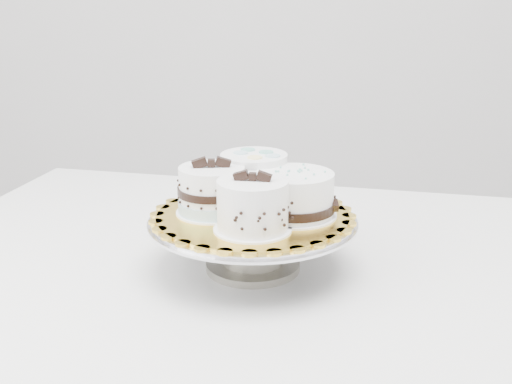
{
  "coord_description": "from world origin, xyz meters",
  "views": [
    {
      "loc": [
        0.1,
        -0.89,
        1.18
      ],
      "look_at": [
        0.08,
        0.05,
        0.89
      ],
      "focal_mm": 45.0,
      "sensor_mm": 36.0,
      "label": 1
    }
  ],
  "objects_px": {
    "table": "(279,297)",
    "cake_board": "(253,215)",
    "cake_swirl": "(253,207)",
    "cake_dots": "(254,177)",
    "cake_banded": "(212,192)",
    "cake_ribbon": "(295,196)",
    "cake_stand": "(253,233)"
  },
  "relations": [
    {
      "from": "table",
      "to": "cake_banded",
      "type": "xyz_separation_m",
      "value": [
        -0.11,
        -0.03,
        0.2
      ]
    },
    {
      "from": "table",
      "to": "cake_ribbon",
      "type": "distance_m",
      "value": 0.2
    },
    {
      "from": "cake_stand",
      "to": "cake_board",
      "type": "xyz_separation_m",
      "value": [
        0.0,
        0.0,
        0.03
      ]
    },
    {
      "from": "cake_swirl",
      "to": "cake_stand",
      "type": "bearing_deg",
      "value": 99.09
    },
    {
      "from": "table",
      "to": "cake_board",
      "type": "relative_size",
      "value": 4.81
    },
    {
      "from": "cake_swirl",
      "to": "cake_ribbon",
      "type": "xyz_separation_m",
      "value": [
        0.06,
        0.06,
        -0.0
      ]
    },
    {
      "from": "table",
      "to": "cake_banded",
      "type": "height_order",
      "value": "cake_banded"
    },
    {
      "from": "cake_board",
      "to": "cake_ribbon",
      "type": "height_order",
      "value": "cake_ribbon"
    },
    {
      "from": "cake_stand",
      "to": "cake_dots",
      "type": "bearing_deg",
      "value": 89.91
    },
    {
      "from": "cake_dots",
      "to": "cake_ribbon",
      "type": "height_order",
      "value": "cake_dots"
    },
    {
      "from": "table",
      "to": "cake_board",
      "type": "height_order",
      "value": "cake_board"
    },
    {
      "from": "cake_board",
      "to": "table",
      "type": "bearing_deg",
      "value": 39.52
    },
    {
      "from": "table",
      "to": "cake_board",
      "type": "xyz_separation_m",
      "value": [
        -0.04,
        -0.04,
        0.16
      ]
    },
    {
      "from": "table",
      "to": "cake_swirl",
      "type": "bearing_deg",
      "value": -99.96
    },
    {
      "from": "cake_ribbon",
      "to": "cake_banded",
      "type": "bearing_deg",
      "value": 172.42
    },
    {
      "from": "cake_swirl",
      "to": "table",
      "type": "bearing_deg",
      "value": 76.04
    },
    {
      "from": "cake_stand",
      "to": "cake_swirl",
      "type": "bearing_deg",
      "value": -88.35
    },
    {
      "from": "cake_stand",
      "to": "cake_ribbon",
      "type": "relative_size",
      "value": 2.35
    },
    {
      "from": "cake_swirl",
      "to": "cake_banded",
      "type": "distance_m",
      "value": 0.1
    },
    {
      "from": "cake_swirl",
      "to": "cake_dots",
      "type": "xyz_separation_m",
      "value": [
        -0.0,
        0.14,
        0.0
      ]
    },
    {
      "from": "cake_swirl",
      "to": "cake_banded",
      "type": "relative_size",
      "value": 1.02
    },
    {
      "from": "cake_ribbon",
      "to": "table",
      "type": "bearing_deg",
      "value": 116.72
    },
    {
      "from": "cake_dots",
      "to": "cake_swirl",
      "type": "bearing_deg",
      "value": -86.66
    },
    {
      "from": "cake_stand",
      "to": "cake_ribbon",
      "type": "distance_m",
      "value": 0.09
    },
    {
      "from": "cake_stand",
      "to": "cake_dots",
      "type": "height_order",
      "value": "cake_dots"
    },
    {
      "from": "cake_stand",
      "to": "cake_ribbon",
      "type": "height_order",
      "value": "cake_ribbon"
    },
    {
      "from": "cake_board",
      "to": "cake_stand",
      "type": "bearing_deg",
      "value": -90.0
    },
    {
      "from": "cake_banded",
      "to": "cake_dots",
      "type": "xyz_separation_m",
      "value": [
        0.06,
        0.06,
        0.01
      ]
    },
    {
      "from": "cake_banded",
      "to": "cake_dots",
      "type": "bearing_deg",
      "value": 37.83
    },
    {
      "from": "cake_board",
      "to": "cake_swirl",
      "type": "height_order",
      "value": "cake_swirl"
    },
    {
      "from": "table",
      "to": "cake_dots",
      "type": "height_order",
      "value": "cake_dots"
    },
    {
      "from": "cake_swirl",
      "to": "cake_banded",
      "type": "bearing_deg",
      "value": 139.21
    }
  ]
}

